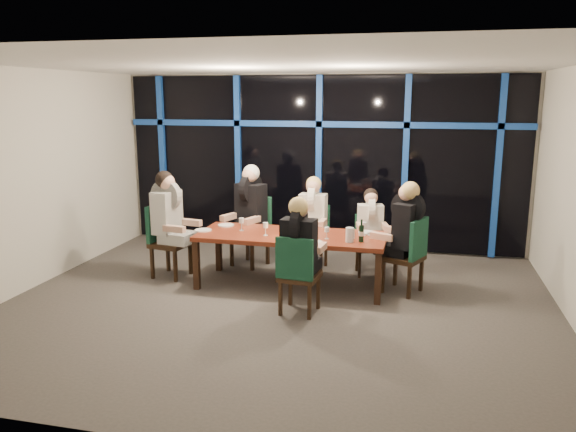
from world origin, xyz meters
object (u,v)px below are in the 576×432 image
at_px(chair_end_left, 165,237).
at_px(wine_bottle, 361,233).
at_px(diner_far_left, 249,201).
at_px(chair_far_mid, 314,233).
at_px(diner_near_mid, 300,238).
at_px(dining_table, 291,239).
at_px(diner_far_mid, 313,210).
at_px(diner_end_left, 169,209).
at_px(chair_far_left, 253,227).
at_px(chair_far_right, 369,241).
at_px(chair_end_right, 410,252).
at_px(diner_far_right, 371,219).
at_px(diner_end_right, 405,221).
at_px(chair_near_mid, 297,271).
at_px(water_pitcher, 350,235).

height_order(chair_end_left, wine_bottle, chair_end_left).
bearing_deg(diner_far_left, chair_far_mid, 28.24).
distance_m(diner_far_left, wine_bottle, 2.10).
bearing_deg(diner_near_mid, dining_table, -64.95).
height_order(diner_far_mid, wine_bottle, diner_far_mid).
bearing_deg(diner_end_left, chair_far_mid, -55.12).
height_order(chair_far_left, diner_near_mid, diner_near_mid).
relative_size(chair_far_left, chair_far_mid, 1.11).
xyz_separation_m(chair_far_right, diner_near_mid, (-0.68, -1.79, 0.46)).
height_order(chair_end_left, chair_end_right, chair_end_left).
bearing_deg(dining_table, diner_near_mid, -71.11).
bearing_deg(diner_far_left, diner_near_mid, -35.38).
relative_size(diner_far_mid, wine_bottle, 3.19).
bearing_deg(diner_far_right, diner_end_right, -65.97).
bearing_deg(diner_end_right, wine_bottle, -39.61).
bearing_deg(chair_near_mid, water_pitcher, -117.63).
height_order(diner_far_right, diner_near_mid, diner_near_mid).
bearing_deg(diner_far_right, chair_far_left, 163.02).
bearing_deg(chair_end_left, chair_end_right, -79.99).
height_order(chair_end_left, diner_far_left, diner_far_left).
relative_size(diner_end_left, water_pitcher, 5.40).
bearing_deg(chair_end_right, wine_bottle, -45.42).
height_order(diner_end_left, diner_near_mid, diner_end_left).
xyz_separation_m(diner_far_left, diner_end_left, (-0.97, -0.81, -0.01)).
height_order(diner_end_right, water_pitcher, diner_end_right).
distance_m(diner_far_left, diner_end_right, 2.49).
bearing_deg(water_pitcher, diner_far_right, 99.85).
height_order(chair_far_mid, diner_far_right, diner_far_right).
relative_size(chair_far_right, chair_near_mid, 0.89).
height_order(chair_far_mid, chair_far_right, chair_far_mid).
xyz_separation_m(chair_near_mid, wine_bottle, (0.67, 0.84, 0.31)).
xyz_separation_m(dining_table, chair_end_left, (-1.92, 0.02, -0.08)).
relative_size(chair_far_mid, chair_far_right, 1.10).
bearing_deg(chair_far_right, dining_table, -152.87).
relative_size(dining_table, chair_end_right, 2.49).
height_order(dining_table, diner_near_mid, diner_near_mid).
relative_size(dining_table, diner_end_right, 2.56).
bearing_deg(diner_far_right, diner_far_mid, 161.26).
relative_size(chair_far_left, diner_near_mid, 1.12).
xyz_separation_m(chair_far_right, water_pitcher, (-0.16, -1.09, 0.35)).
bearing_deg(water_pitcher, chair_far_right, 101.39).
height_order(diner_far_left, diner_end_right, diner_far_left).
bearing_deg(diner_end_right, chair_far_mid, -98.23).
xyz_separation_m(chair_end_left, diner_far_right, (2.93, 0.76, 0.25)).
xyz_separation_m(chair_far_left, diner_far_mid, (0.96, -0.04, 0.33)).
relative_size(chair_far_right, diner_near_mid, 0.91).
bearing_deg(chair_end_right, chair_far_left, -85.92).
bearing_deg(chair_far_left, water_pitcher, -13.66).
xyz_separation_m(chair_end_right, water_pitcher, (-0.77, -0.31, 0.26)).
bearing_deg(dining_table, chair_far_left, 132.57).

